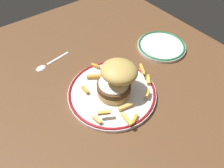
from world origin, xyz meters
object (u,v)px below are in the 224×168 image
object	(u,v)px
spoon	(45,65)
dinner_plate	(112,92)
burger	(117,79)
side_plate	(161,46)

from	to	relation	value
spoon	dinner_plate	bearing A→B (deg)	24.69
burger	spoon	xyz separation A→B (cm)	(-24.57, -11.82, -6.70)
burger	spoon	distance (cm)	28.08
dinner_plate	side_plate	size ratio (longest dim) A/B	1.50
dinner_plate	burger	world-z (taller)	burger
burger	spoon	world-z (taller)	burger
dinner_plate	side_plate	bearing A→B (deg)	103.05
dinner_plate	burger	size ratio (longest dim) A/B	2.08
dinner_plate	spoon	world-z (taller)	dinner_plate
side_plate	spoon	world-z (taller)	side_plate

